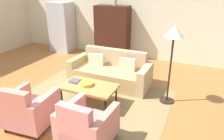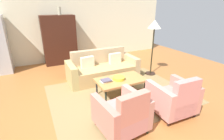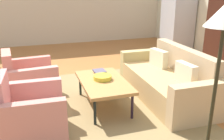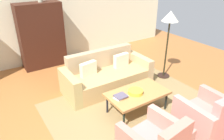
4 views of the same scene
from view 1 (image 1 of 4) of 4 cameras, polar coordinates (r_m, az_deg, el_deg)
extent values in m
plane|color=#A76431|center=(5.00, -12.66, -8.09)|extent=(10.60, 10.60, 0.00)
cube|color=beige|center=(7.68, 3.13, 14.19)|extent=(8.83, 0.12, 2.80)
cube|color=olive|center=(4.85, -5.80, -8.58)|extent=(3.40, 2.60, 0.01)
cube|color=tan|center=(5.58, -0.64, -1.72)|extent=(1.75, 0.92, 0.42)
cube|color=tan|center=(5.80, 0.85, 1.59)|extent=(1.74, 0.20, 0.86)
cube|color=tan|center=(5.24, 8.93, -2.46)|extent=(0.19, 0.90, 0.62)
cube|color=tan|center=(5.98, -9.01, 0.73)|extent=(0.19, 0.90, 0.62)
cube|color=beige|center=(5.37, 4.16, 1.49)|extent=(0.41, 0.16, 0.32)
cube|color=beige|center=(5.72, -4.33, 2.81)|extent=(0.41, 0.19, 0.32)
cylinder|color=black|center=(5.18, -9.78, -4.28)|extent=(0.04, 0.04, 0.39)
cylinder|color=black|center=(4.72, 1.14, -6.67)|extent=(0.04, 0.04, 0.39)
cylinder|color=black|center=(4.78, -13.44, -6.99)|extent=(0.04, 0.04, 0.39)
cylinder|color=black|center=(4.28, -1.79, -9.99)|extent=(0.04, 0.04, 0.39)
cube|color=#AF7B43|center=(4.61, -6.30, -4.51)|extent=(1.20, 0.70, 0.05)
cylinder|color=#382020|center=(4.79, -21.29, -9.93)|extent=(0.05, 0.05, 0.10)
cylinder|color=#33211B|center=(4.43, -14.26, -11.83)|extent=(0.05, 0.05, 0.10)
cylinder|color=#302717|center=(4.39, -26.88, -14.13)|extent=(0.05, 0.05, 0.10)
cylinder|color=#2A2D18|center=(3.99, -19.56, -16.78)|extent=(0.05, 0.05, 0.10)
cube|color=tan|center=(4.27, -20.88, -10.85)|extent=(0.63, 0.85, 0.30)
cube|color=tan|center=(3.95, -24.31, -10.24)|extent=(0.57, 0.19, 0.78)
cube|color=#C87667|center=(4.42, -24.61, -8.38)|extent=(0.20, 0.81, 0.56)
cube|color=tan|center=(4.02, -17.27, -10.39)|extent=(0.20, 0.81, 0.56)
cylinder|color=#2E2D11|center=(4.13, -7.95, -14.00)|extent=(0.05, 0.05, 0.10)
cylinder|color=#382113|center=(3.86, 0.88, -16.75)|extent=(0.05, 0.05, 0.10)
cube|color=tan|center=(3.64, -6.52, -15.77)|extent=(0.59, 0.82, 0.30)
cube|color=tan|center=(3.28, -9.88, -15.56)|extent=(0.56, 0.16, 0.78)
cube|color=tan|center=(3.72, -11.16, -12.59)|extent=(0.15, 0.80, 0.56)
cube|color=tan|center=(3.42, -1.60, -15.69)|extent=(0.15, 0.80, 0.56)
cylinder|color=gold|center=(4.61, -6.92, -3.71)|extent=(0.29, 0.29, 0.07)
cube|color=beige|center=(4.81, -10.02, -3.09)|extent=(0.30, 0.21, 0.02)
cube|color=#554D61|center=(4.80, -10.04, -2.83)|extent=(0.23, 0.20, 0.03)
cube|color=#3B1B11|center=(7.55, 0.09, 10.23)|extent=(1.20, 0.50, 1.80)
cube|color=black|center=(7.90, -1.18, 10.77)|extent=(0.56, 0.01, 1.51)
cube|color=black|center=(7.67, 2.96, 10.39)|extent=(0.56, 0.01, 1.51)
cylinder|color=#B0AF93|center=(7.36, 0.84, 18.07)|extent=(0.12, 0.12, 0.27)
cube|color=#B7BABF|center=(8.49, -13.32, 11.17)|extent=(0.80, 0.70, 1.85)
cylinder|color=#99999E|center=(8.74, -11.64, 12.23)|extent=(0.02, 0.02, 0.70)
cylinder|color=black|center=(5.01, 14.51, -7.98)|extent=(0.32, 0.32, 0.03)
cylinder|color=black|center=(4.69, 15.37, -0.14)|extent=(0.04, 0.04, 1.45)
cone|color=#ECE6CE|center=(4.45, 16.49, 9.97)|extent=(0.40, 0.40, 0.24)
camera|label=2|loc=(3.97, -62.53, 5.42)|focal=26.92mm
camera|label=3|loc=(2.98, 51.56, 1.56)|focal=39.84mm
camera|label=4|loc=(4.56, -58.74, 14.77)|focal=34.37mm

